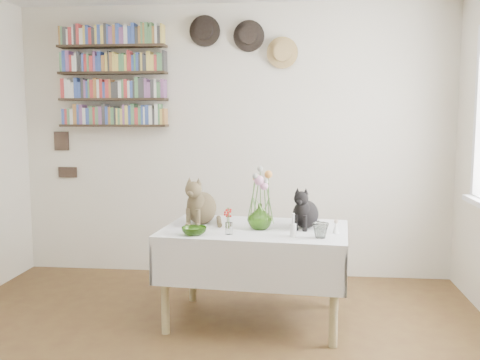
# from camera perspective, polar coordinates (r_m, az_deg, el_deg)

# --- Properties ---
(room) EXTENTS (4.08, 4.58, 2.58)m
(room) POSITION_cam_1_polar(r_m,az_deg,el_deg) (2.75, -6.31, 1.79)
(room) COLOR brown
(room) RESTS_ON ground
(dining_table) EXTENTS (1.36, 0.94, 0.69)m
(dining_table) POSITION_cam_1_polar(r_m,az_deg,el_deg) (3.87, 1.64, -7.60)
(dining_table) COLOR white
(dining_table) RESTS_ON room
(tabby_cat) EXTENTS (0.31, 0.36, 0.36)m
(tabby_cat) POSITION_cam_1_polar(r_m,az_deg,el_deg) (3.97, -4.13, -2.06)
(tabby_cat) COLOR brown
(tabby_cat) RESTS_ON dining_table
(black_cat) EXTENTS (0.27, 0.31, 0.30)m
(black_cat) POSITION_cam_1_polar(r_m,az_deg,el_deg) (3.85, 7.02, -2.82)
(black_cat) COLOR black
(black_cat) RESTS_ON dining_table
(flower_vase) EXTENTS (0.20, 0.20, 0.18)m
(flower_vase) POSITION_cam_1_polar(r_m,az_deg,el_deg) (3.78, 2.13, -3.90)
(flower_vase) COLOR #6AA834
(flower_vase) RESTS_ON dining_table
(green_bowl) EXTENTS (0.23, 0.23, 0.05)m
(green_bowl) POSITION_cam_1_polar(r_m,az_deg,el_deg) (3.62, -4.92, -5.43)
(green_bowl) COLOR #6AA834
(green_bowl) RESTS_ON dining_table
(drinking_glass) EXTENTS (0.15, 0.15, 0.10)m
(drinking_glass) POSITION_cam_1_polar(r_m,az_deg,el_deg) (3.55, 8.58, -5.35)
(drinking_glass) COLOR white
(drinking_glass) RESTS_ON dining_table
(candlestick) EXTENTS (0.04, 0.04, 0.16)m
(candlestick) POSITION_cam_1_polar(r_m,az_deg,el_deg) (3.56, 5.68, -5.22)
(candlestick) COLOR white
(candlestick) RESTS_ON dining_table
(berry_jar) EXTENTS (0.05, 0.05, 0.20)m
(berry_jar) POSITION_cam_1_polar(r_m,az_deg,el_deg) (3.62, -1.19, -4.41)
(berry_jar) COLOR white
(berry_jar) RESTS_ON dining_table
(porcelain_figurine) EXTENTS (0.05, 0.05, 0.09)m
(porcelain_figurine) POSITION_cam_1_polar(r_m,az_deg,el_deg) (3.72, 10.20, -4.97)
(porcelain_figurine) COLOR white
(porcelain_figurine) RESTS_ON dining_table
(flower_bouquet) EXTENTS (0.17, 0.13, 0.39)m
(flower_bouquet) POSITION_cam_1_polar(r_m,az_deg,el_deg) (3.75, 2.17, -0.14)
(flower_bouquet) COLOR #4C7233
(flower_bouquet) RESTS_ON flower_vase
(bookshelf_unit) EXTENTS (1.00, 0.16, 0.91)m
(bookshelf_unit) POSITION_cam_1_polar(r_m,az_deg,el_deg) (5.13, -13.40, 10.62)
(bookshelf_unit) COLOR #312518
(bookshelf_unit) RESTS_ON room
(wall_hats) EXTENTS (0.98, 0.09, 0.48)m
(wall_hats) POSITION_cam_1_polar(r_m,az_deg,el_deg) (4.93, 0.53, 14.76)
(wall_hats) COLOR black
(wall_hats) RESTS_ON room
(wall_art_plaques) EXTENTS (0.21, 0.02, 0.44)m
(wall_art_plaques) POSITION_cam_1_polar(r_m,az_deg,el_deg) (5.39, -18.25, 2.64)
(wall_art_plaques) COLOR #38281E
(wall_art_plaques) RESTS_ON room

